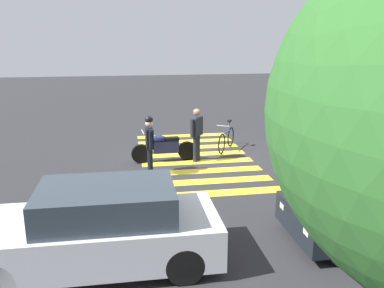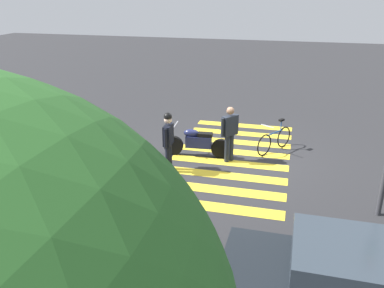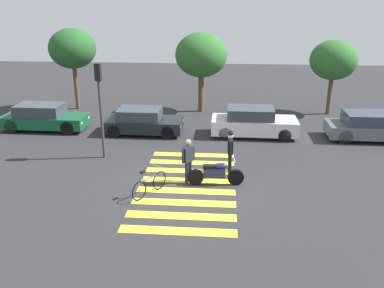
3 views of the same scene
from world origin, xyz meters
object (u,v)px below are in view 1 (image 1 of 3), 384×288
(officer_by_motorcycle, at_px, (150,141))
(leaning_bicycle, at_px, (226,139))
(traffic_light_pole, at_px, (354,80))
(police_motorcycle, at_px, (165,148))
(officer_on_foot, at_px, (197,131))
(car_white_van, at_px, (99,229))

(officer_by_motorcycle, bearing_deg, leaning_bicycle, -141.71)
(leaning_bicycle, xyz_separation_m, traffic_light_pole, (-2.61, 3.40, 2.36))
(traffic_light_pole, bearing_deg, police_motorcycle, -25.97)
(police_motorcycle, distance_m, officer_on_foot, 1.15)
(officer_by_motorcycle, bearing_deg, police_motorcycle, -113.82)
(leaning_bicycle, height_order, officer_by_motorcycle, officer_by_motorcycle)
(police_motorcycle, height_order, leaning_bicycle, police_motorcycle)
(officer_on_foot, bearing_deg, car_white_van, 64.45)
(officer_on_foot, xyz_separation_m, officer_by_motorcycle, (1.56, 1.09, 0.02))
(officer_on_foot, height_order, officer_by_motorcycle, officer_by_motorcycle)
(car_white_van, bearing_deg, traffic_light_pole, -152.11)
(leaning_bicycle, relative_size, officer_on_foot, 0.89)
(leaning_bicycle, height_order, officer_on_foot, officer_on_foot)
(officer_by_motorcycle, distance_m, car_white_van, 4.84)
(police_motorcycle, distance_m, car_white_van, 6.16)
(police_motorcycle, relative_size, officer_on_foot, 1.24)
(police_motorcycle, height_order, officer_by_motorcycle, officer_by_motorcycle)
(police_motorcycle, xyz_separation_m, officer_by_motorcycle, (0.54, 1.23, 0.55))
(leaning_bicycle, relative_size, traffic_light_pole, 0.37)
(traffic_light_pole, bearing_deg, leaning_bicycle, -52.47)
(police_motorcycle, relative_size, officer_by_motorcycle, 1.21)
(leaning_bicycle, bearing_deg, officer_on_foot, 42.03)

